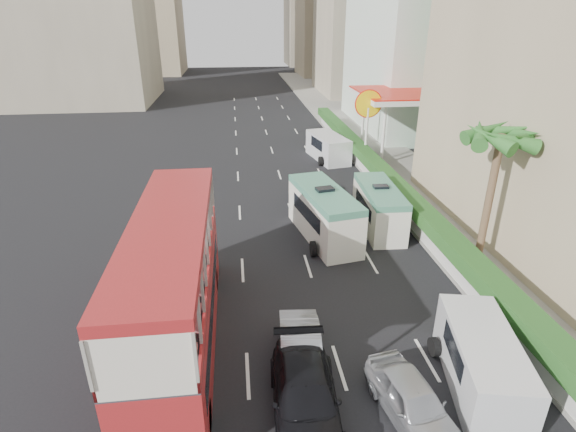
{
  "coord_description": "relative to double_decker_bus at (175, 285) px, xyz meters",
  "views": [
    {
      "loc": [
        -3.61,
        -13.89,
        11.24
      ],
      "look_at": [
        -1.5,
        4.0,
        3.2
      ],
      "focal_mm": 28.0,
      "sensor_mm": 36.0,
      "label": 1
    }
  ],
  "objects": [
    {
      "name": "palm_tree",
      "position": [
        13.8,
        4.0,
        0.85
      ],
      "size": [
        0.36,
        0.36,
        6.4
      ],
      "primitive_type": "cylinder",
      "color": "brown",
      "rests_on": "sidewalk"
    },
    {
      "name": "car_black",
      "position": [
        4.09,
        -3.86,
        -2.53
      ],
      "size": [
        2.3,
        5.13,
        1.46
      ],
      "primitive_type": "imported",
      "rotation": [
        0.0,
        0.0,
        -0.05
      ],
      "color": "black",
      "rests_on": "ground"
    },
    {
      "name": "minibus_far",
      "position": [
        10.32,
        8.94,
        -1.31
      ],
      "size": [
        2.07,
        5.59,
        2.45
      ],
      "primitive_type": "cube",
      "rotation": [
        0.0,
        0.0,
        -0.04
      ],
      "color": "silver",
      "rests_on": "ground"
    },
    {
      "name": "minibus_near",
      "position": [
        6.96,
        8.09,
        -1.16
      ],
      "size": [
        3.19,
        6.47,
        2.75
      ],
      "primitive_type": "cube",
      "rotation": [
        0.0,
        0.0,
        0.19
      ],
      "color": "silver",
      "rests_on": "ground"
    },
    {
      "name": "kerb_wall",
      "position": [
        12.2,
        14.0,
        -1.85
      ],
      "size": [
        0.3,
        44.0,
        1.0
      ],
      "primitive_type": "cube",
      "color": "silver",
      "rests_on": "sidewalk"
    },
    {
      "name": "hedge",
      "position": [
        12.2,
        14.0,
        -1.0
      ],
      "size": [
        1.1,
        44.0,
        0.7
      ],
      "primitive_type": "cube",
      "color": "#2D6626",
      "rests_on": "kerb_wall"
    },
    {
      "name": "sidewalk",
      "position": [
        15.0,
        25.0,
        -2.44
      ],
      "size": [
        6.0,
        120.0,
        0.18
      ],
      "primitive_type": "cube",
      "color": "#99968C",
      "rests_on": "ground"
    },
    {
      "name": "ground_plane",
      "position": [
        6.0,
        0.0,
        -2.53
      ],
      "size": [
        200.0,
        200.0,
        0.0
      ],
      "primitive_type": "plane",
      "color": "black",
      "rests_on": "ground"
    },
    {
      "name": "shell_station",
      "position": [
        16.0,
        23.0,
        0.22
      ],
      "size": [
        6.5,
        8.0,
        5.5
      ],
      "primitive_type": "cube",
      "color": "silver",
      "rests_on": "ground"
    },
    {
      "name": "panel_van_near",
      "position": [
        9.99,
        -3.3,
        -1.57
      ],
      "size": [
        2.86,
        5.08,
        1.92
      ],
      "primitive_type": "cube",
      "rotation": [
        0.0,
        0.0,
        -0.21
      ],
      "color": "silver",
      "rests_on": "ground"
    },
    {
      "name": "van_asset",
      "position": [
        6.97,
        12.8,
        -2.53
      ],
      "size": [
        3.0,
        5.18,
        1.36
      ],
      "primitive_type": "imported",
      "rotation": [
        0.0,
        0.0,
        -0.16
      ],
      "color": "silver",
      "rests_on": "ground"
    },
    {
      "name": "car_silver_lane_b",
      "position": [
        7.28,
        -4.38,
        -2.53
      ],
      "size": [
        2.29,
        4.18,
        1.35
      ],
      "primitive_type": "imported",
      "rotation": [
        0.0,
        0.0,
        0.18
      ],
      "color": "#B2B4B9",
      "rests_on": "ground"
    },
    {
      "name": "car_silver_lane_a",
      "position": [
        4.26,
        -1.75,
        -2.53
      ],
      "size": [
        1.71,
        4.13,
        1.33
      ],
      "primitive_type": "imported",
      "rotation": [
        0.0,
        0.0,
        -0.08
      ],
      "color": "#B2B4B9",
      "rests_on": "ground"
    },
    {
      "name": "double_decker_bus",
      "position": [
        0.0,
        0.0,
        0.0
      ],
      "size": [
        2.5,
        11.0,
        5.06
      ],
      "primitive_type": "cube",
      "color": "#A51F21",
      "rests_on": "ground"
    },
    {
      "name": "panel_van_far",
      "position": [
        10.11,
        22.61,
        -1.49
      ],
      "size": [
        3.07,
        5.52,
        2.08
      ],
      "primitive_type": "cube",
      "rotation": [
        0.0,
        0.0,
        0.2
      ],
      "color": "silver",
      "rests_on": "ground"
    }
  ]
}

